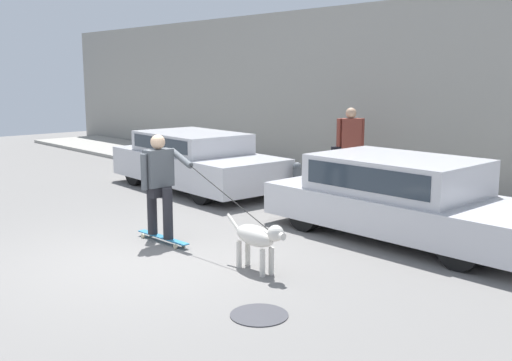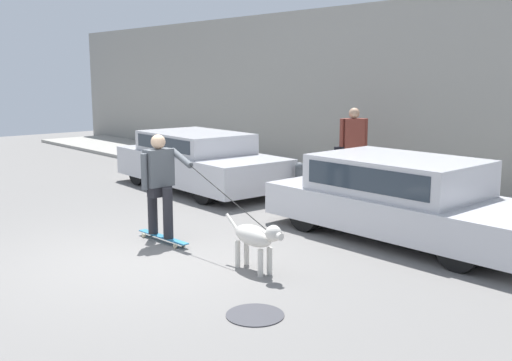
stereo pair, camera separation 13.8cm
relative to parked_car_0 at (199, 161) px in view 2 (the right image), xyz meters
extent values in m
plane|color=slate|center=(3.68, -3.56, -0.62)|extent=(36.00, 36.00, 0.00)
cube|color=gray|center=(3.68, 3.72, 1.43)|extent=(32.00, 0.30, 4.10)
cube|color=gray|center=(3.68, 2.27, -0.57)|extent=(30.00, 2.57, 0.10)
cylinder|color=black|center=(1.41, 0.73, -0.31)|extent=(0.64, 0.22, 0.63)
cylinder|color=black|center=(1.35, -0.84, -0.31)|extent=(0.64, 0.22, 0.63)
cylinder|color=black|center=(-1.26, 0.84, -0.31)|extent=(0.64, 0.22, 0.63)
cylinder|color=black|center=(-1.33, -0.74, -0.31)|extent=(0.64, 0.22, 0.63)
cube|color=#BCBCC1|center=(0.04, 0.00, -0.12)|extent=(4.39, 1.99, 0.63)
cube|color=#BCBCC1|center=(-0.13, 0.01, 0.41)|extent=(2.48, 1.73, 0.43)
cube|color=#28333D|center=(-0.16, -0.81, 0.43)|extent=(2.12, 0.10, 0.27)
cylinder|color=black|center=(6.75, -0.79, -0.32)|extent=(0.60, 0.21, 0.60)
cylinder|color=black|center=(4.03, 0.78, -0.32)|extent=(0.60, 0.21, 0.60)
cylinder|color=black|center=(4.04, -0.81, -0.32)|extent=(0.60, 0.21, 0.60)
cube|color=#BCBCC1|center=(5.39, 0.00, -0.18)|extent=(4.39, 1.88, 0.52)
cube|color=#BCBCC1|center=(5.22, 0.00, 0.35)|extent=(2.48, 1.68, 0.55)
cube|color=#28333D|center=(5.22, -0.83, 0.38)|extent=(2.17, 0.03, 0.35)
cylinder|color=beige|center=(5.24, -2.70, -0.45)|extent=(0.07, 0.07, 0.35)
cylinder|color=beige|center=(5.23, -2.85, -0.45)|extent=(0.07, 0.07, 0.35)
cylinder|color=beige|center=(4.76, -2.67, -0.45)|extent=(0.07, 0.07, 0.35)
cylinder|color=beige|center=(4.75, -2.82, -0.45)|extent=(0.07, 0.07, 0.35)
ellipsoid|color=beige|center=(5.00, -2.76, -0.16)|extent=(0.71, 0.31, 0.26)
sphere|color=beige|center=(5.40, -2.79, -0.04)|extent=(0.20, 0.20, 0.20)
cylinder|color=beige|center=(5.50, -2.79, -0.06)|extent=(0.12, 0.10, 0.09)
cylinder|color=beige|center=(4.54, -2.73, -0.08)|extent=(0.28, 0.06, 0.21)
cylinder|color=beige|center=(3.49, -2.81, -0.59)|extent=(0.07, 0.03, 0.07)
cylinder|color=beige|center=(3.50, -2.96, -0.59)|extent=(0.07, 0.03, 0.07)
cylinder|color=beige|center=(2.67, -2.85, -0.59)|extent=(0.07, 0.03, 0.07)
cylinder|color=beige|center=(2.68, -3.00, -0.59)|extent=(0.07, 0.03, 0.07)
cube|color=teal|center=(3.09, -2.91, -0.55)|extent=(1.15, 0.17, 0.02)
cylinder|color=#232328|center=(3.23, -2.90, -0.16)|extent=(0.15, 0.15, 0.77)
cylinder|color=#232328|center=(2.83, -2.92, -0.16)|extent=(0.15, 0.15, 0.77)
cube|color=#232328|center=(3.03, -2.91, 0.15)|extent=(0.20, 0.34, 0.15)
cube|color=#4C5156|center=(3.03, -2.91, 0.51)|extent=(0.23, 0.43, 0.56)
sphere|color=tan|center=(3.03, -2.91, 0.89)|extent=(0.22, 0.22, 0.22)
cylinder|color=#4C5156|center=(3.04, -3.17, 0.47)|extent=(0.09, 0.09, 0.53)
cylinder|color=#4C5156|center=(3.27, -2.67, 0.65)|extent=(0.54, 0.12, 0.26)
cylinder|color=black|center=(4.46, -2.73, 0.25)|extent=(1.89, 0.12, 0.65)
cylinder|color=brown|center=(2.42, 2.19, -0.10)|extent=(0.15, 0.15, 0.85)
cylinder|color=brown|center=(2.51, 2.33, -0.10)|extent=(0.15, 0.15, 0.85)
cube|color=brown|center=(2.46, 2.26, 0.64)|extent=(0.41, 0.47, 0.62)
cylinder|color=brown|center=(2.32, 2.04, 0.66)|extent=(0.09, 0.09, 0.59)
cylinder|color=brown|center=(2.60, 2.48, 0.66)|extent=(0.09, 0.09, 0.59)
sphere|color=tan|center=(2.46, 2.26, 1.07)|extent=(0.23, 0.23, 0.23)
cube|color=black|center=(2.32, 2.04, 0.21)|extent=(0.24, 0.30, 0.31)
cylinder|color=#38383D|center=(6.11, -3.71, -0.62)|extent=(0.62, 0.62, 0.01)
cylinder|color=#4C5156|center=(2.37, 0.74, -0.30)|extent=(0.17, 0.17, 0.65)
sphere|color=#4C5156|center=(2.37, 0.74, 0.07)|extent=(0.18, 0.18, 0.18)
camera|label=1|loc=(10.49, -7.72, 1.88)|focal=42.00mm
camera|label=2|loc=(10.58, -7.62, 1.88)|focal=42.00mm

